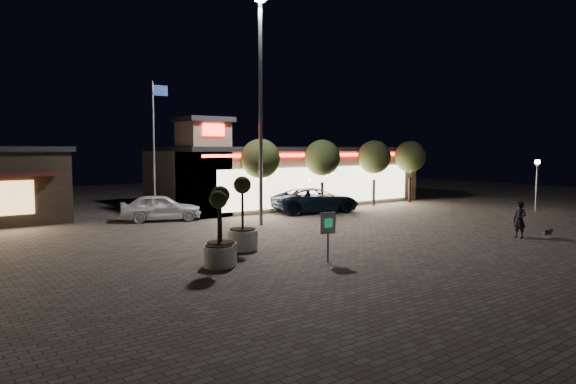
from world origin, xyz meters
TOP-DOWN VIEW (x-y plane):
  - ground at (0.00, 0.00)m, footprint 90.00×90.00m
  - retail_building at (9.51, 15.82)m, footprint 20.40×8.40m
  - floodlight_pole at (2.00, 8.00)m, footprint 0.60×0.40m
  - flagpole at (-1.90, 13.00)m, footprint 0.95×0.10m
  - lamp_post_east at (20.00, 2.00)m, footprint 0.36×0.36m
  - string_tree_a at (4.00, 11.00)m, footprint 2.42×2.42m
  - string_tree_b at (9.00, 11.00)m, footprint 2.42×2.42m
  - string_tree_c at (14.00, 11.00)m, footprint 2.42×2.42m
  - string_tree_d at (18.00, 11.00)m, footprint 2.42×2.42m
  - pickup_truck at (7.95, 10.46)m, footprint 6.33×4.05m
  - white_sedan at (-1.69, 12.90)m, footprint 4.97×3.29m
  - pedestrian at (9.40, -2.68)m, footprint 0.47×0.66m
  - dog at (10.53, -3.47)m, footprint 0.55×0.30m
  - planter_left at (-4.51, 0.94)m, footprint 1.16×1.16m
  - planter_mid at (-4.74, 0.68)m, footprint 1.11×1.11m
  - planter_right at (-2.43, 2.78)m, footprint 1.24×1.24m
  - valet_sign at (-1.22, -1.17)m, footprint 0.62×0.18m

SIDE VIEW (x-z plane):
  - ground at x=0.00m, z-range 0.00..0.00m
  - dog at x=10.53m, z-range 0.14..0.44m
  - white_sedan at x=-1.69m, z-range 0.00..1.57m
  - pickup_truck at x=7.95m, z-range 0.00..1.62m
  - planter_mid at x=-4.74m, z-range -0.52..2.20m
  - pedestrian at x=9.40m, z-range 0.00..1.73m
  - planter_left at x=-4.51m, z-range -0.55..2.31m
  - planter_right at x=-2.43m, z-range -0.58..2.47m
  - valet_sign at x=-1.22m, z-range 0.37..2.25m
  - retail_building at x=9.51m, z-range -0.84..5.26m
  - lamp_post_east at x=20.00m, z-range 0.72..4.20m
  - string_tree_a at x=4.00m, z-range 1.17..5.95m
  - string_tree_b at x=9.00m, z-range 1.17..5.95m
  - string_tree_c at x=14.00m, z-range 1.17..5.95m
  - string_tree_d at x=18.00m, z-range 1.17..5.95m
  - flagpole at x=-1.90m, z-range 0.74..8.74m
  - floodlight_pole at x=2.00m, z-range 0.83..13.21m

